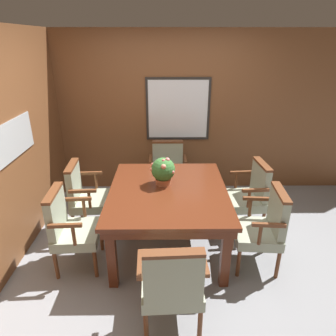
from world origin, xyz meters
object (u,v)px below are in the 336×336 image
object	(u,v)px
chair_head_near	(172,283)
chair_left_near	(70,226)
chair_head_far	(168,169)
chair_right_far	(250,193)
dining_table	(168,197)
chair_left_far	(85,194)
chair_right_near	(264,225)
potted_plant	(163,171)

from	to	relation	value
chair_head_near	chair_left_near	bearing A→B (deg)	-40.32
chair_head_far	chair_right_far	world-z (taller)	same
dining_table	chair_left_far	distance (m)	1.12
chair_right_near	chair_head_near	world-z (taller)	same
chair_right_far	potted_plant	distance (m)	1.20
chair_left_near	chair_head_near	size ratio (longest dim) A/B	1.00
dining_table	chair_head_far	size ratio (longest dim) A/B	1.69
dining_table	chair_head_near	world-z (taller)	chair_head_near
dining_table	chair_right_far	size ratio (longest dim) A/B	1.69
chair_head_near	potted_plant	world-z (taller)	potted_plant
chair_right_near	potted_plant	distance (m)	1.25
chair_head_far	potted_plant	xyz separation A→B (m)	(-0.06, -1.01, 0.42)
chair_head_near	potted_plant	size ratio (longest dim) A/B	2.71
chair_head_far	chair_left_near	xyz separation A→B (m)	(-1.04, -1.48, 0.00)
chair_right_far	chair_head_near	world-z (taller)	same
chair_head_far	chair_left_near	distance (m)	1.81
chair_head_near	chair_left_far	bearing A→B (deg)	-57.44
chair_head_far	potted_plant	size ratio (longest dim) A/B	2.71
chair_left_far	chair_left_near	xyz separation A→B (m)	(0.01, -0.70, 0.00)
chair_left_far	chair_left_near	bearing A→B (deg)	177.39
chair_head_near	chair_right_near	bearing A→B (deg)	-143.50
chair_right_near	dining_table	bearing A→B (deg)	-104.53
chair_head_near	chair_head_far	bearing A→B (deg)	-92.34
dining_table	chair_left_near	world-z (taller)	chair_left_near
chair_left_near	chair_head_near	bearing A→B (deg)	-130.63
chair_left_near	chair_right_far	world-z (taller)	same
chair_head_far	chair_head_near	xyz separation A→B (m)	(0.02, -2.30, 0.00)
chair_head_far	chair_right_near	size ratio (longest dim) A/B	1.00
dining_table	chair_head_near	size ratio (longest dim) A/B	1.69
dining_table	chair_right_far	distance (m)	1.12
dining_table	chair_left_far	bearing A→B (deg)	160.83
chair_left_far	dining_table	bearing A→B (deg)	-112.92
chair_left_near	chair_right_near	xyz separation A→B (m)	(2.05, -0.01, 0.00)
chair_head_far	chair_right_far	size ratio (longest dim) A/B	1.00
dining_table	chair_right_near	xyz separation A→B (m)	(1.01, -0.34, -0.16)
chair_right_near	potted_plant	world-z (taller)	potted_plant
chair_left_near	chair_right_far	bearing A→B (deg)	-74.21
chair_right_far	potted_plant	world-z (taller)	potted_plant
chair_head_far	chair_left_far	size ratio (longest dim) A/B	1.00
chair_left_near	chair_right_near	world-z (taller)	same
chair_right_far	chair_head_near	xyz separation A→B (m)	(-1.02, -1.53, 0.00)
chair_left_far	chair_right_far	size ratio (longest dim) A/B	1.00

